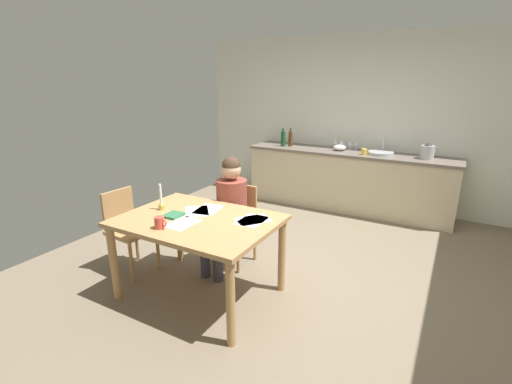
# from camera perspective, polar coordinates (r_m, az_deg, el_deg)

# --- Properties ---
(ground_plane) EXTENTS (5.20, 5.20, 0.04)m
(ground_plane) POSITION_cam_1_polar(r_m,az_deg,el_deg) (3.99, 4.58, -12.24)
(ground_plane) COLOR #7A6B56
(wall_back) EXTENTS (5.20, 0.12, 2.60)m
(wall_back) POSITION_cam_1_polar(r_m,az_deg,el_deg) (5.98, 15.63, 10.49)
(wall_back) COLOR silver
(wall_back) RESTS_ON ground
(kitchen_counter) EXTENTS (3.10, 0.64, 0.90)m
(kitchen_counter) POSITION_cam_1_polar(r_m,az_deg,el_deg) (5.79, 14.08, 1.83)
(kitchen_counter) COLOR beige
(kitchen_counter) RESTS_ON ground
(dining_table) EXTENTS (1.37, 1.00, 0.76)m
(dining_table) POSITION_cam_1_polar(r_m,az_deg,el_deg) (3.30, -9.06, -5.75)
(dining_table) COLOR tan
(dining_table) RESTS_ON ground
(chair_at_table) EXTENTS (0.41, 0.41, 0.85)m
(chair_at_table) POSITION_cam_1_polar(r_m,az_deg,el_deg) (3.96, -3.08, -4.50)
(chair_at_table) COLOR tan
(chair_at_table) RESTS_ON ground
(person_seated) EXTENTS (0.33, 0.60, 1.19)m
(person_seated) POSITION_cam_1_polar(r_m,az_deg,el_deg) (3.78, -4.38, -2.31)
(person_seated) COLOR brown
(person_seated) RESTS_ON ground
(chair_side_empty) EXTENTS (0.43, 0.43, 0.86)m
(chair_side_empty) POSITION_cam_1_polar(r_m,az_deg,el_deg) (4.00, -19.49, -5.21)
(chair_side_empty) COLOR tan
(chair_side_empty) RESTS_ON ground
(coffee_mug) EXTENTS (0.12, 0.08, 0.10)m
(coffee_mug) POSITION_cam_1_polar(r_m,az_deg,el_deg) (3.11, -14.89, -4.67)
(coffee_mug) COLOR #D84C3F
(coffee_mug) RESTS_ON dining_table
(candlestick) EXTENTS (0.06, 0.06, 0.25)m
(candlestick) POSITION_cam_1_polar(r_m,az_deg,el_deg) (3.53, -14.65, -1.62)
(candlestick) COLOR gold
(candlestick) RESTS_ON dining_table
(book_magazine) EXTENTS (0.16, 0.18, 0.02)m
(book_magazine) POSITION_cam_1_polar(r_m,az_deg,el_deg) (3.36, -12.81, -3.57)
(book_magazine) COLOR #326F48
(book_magazine) RESTS_ON dining_table
(paper_letter) EXTENTS (0.22, 0.30, 0.00)m
(paper_letter) POSITION_cam_1_polar(r_m,az_deg,el_deg) (3.18, -0.61, -4.49)
(paper_letter) COLOR white
(paper_letter) RESTS_ON dining_table
(paper_bill) EXTENTS (0.26, 0.33, 0.00)m
(paper_bill) POSITION_cam_1_polar(r_m,az_deg,el_deg) (3.47, -7.53, -2.72)
(paper_bill) COLOR white
(paper_bill) RESTS_ON dining_table
(paper_envelope) EXTENTS (0.21, 0.30, 0.00)m
(paper_envelope) POSITION_cam_1_polar(r_m,az_deg,el_deg) (3.18, -11.45, -4.82)
(paper_envelope) COLOR white
(paper_envelope) RESTS_ON dining_table
(paper_receipt) EXTENTS (0.35, 0.36, 0.00)m
(paper_receipt) POSITION_cam_1_polar(r_m,az_deg,el_deg) (3.44, -9.27, -2.99)
(paper_receipt) COLOR white
(paper_receipt) RESTS_ON dining_table
(paper_notice) EXTENTS (0.35, 0.36, 0.00)m
(paper_notice) POSITION_cam_1_polar(r_m,az_deg,el_deg) (3.19, -0.46, -4.38)
(paper_notice) COLOR white
(paper_notice) RESTS_ON dining_table
(sink_unit) EXTENTS (0.36, 0.36, 0.24)m
(sink_unit) POSITION_cam_1_polar(r_m,az_deg,el_deg) (5.59, 18.99, 5.84)
(sink_unit) COLOR #B2B7BC
(sink_unit) RESTS_ON kitchen_counter
(bottle_oil) EXTENTS (0.07, 0.07, 0.29)m
(bottle_oil) POSITION_cam_1_polar(r_m,az_deg,el_deg) (5.96, 4.26, 8.36)
(bottle_oil) COLOR #194C23
(bottle_oil) RESTS_ON kitchen_counter
(bottle_vinegar) EXTENTS (0.06, 0.06, 0.29)m
(bottle_vinegar) POSITION_cam_1_polar(r_m,az_deg,el_deg) (5.97, 5.43, 8.34)
(bottle_vinegar) COLOR #593319
(bottle_vinegar) RESTS_ON kitchen_counter
(mixing_bowl) EXTENTS (0.19, 0.19, 0.09)m
(mixing_bowl) POSITION_cam_1_polar(r_m,az_deg,el_deg) (5.73, 13.00, 6.81)
(mixing_bowl) COLOR white
(mixing_bowl) RESTS_ON kitchen_counter
(stovetop_kettle) EXTENTS (0.18, 0.18, 0.22)m
(stovetop_kettle) POSITION_cam_1_polar(r_m,az_deg,el_deg) (5.50, 25.33, 5.75)
(stovetop_kettle) COLOR #B7BABF
(stovetop_kettle) RESTS_ON kitchen_counter
(wine_glass_near_sink) EXTENTS (0.07, 0.07, 0.15)m
(wine_glass_near_sink) POSITION_cam_1_polar(r_m,az_deg,el_deg) (5.80, 15.47, 7.40)
(wine_glass_near_sink) COLOR silver
(wine_glass_near_sink) RESTS_ON kitchen_counter
(wine_glass_by_kettle) EXTENTS (0.07, 0.07, 0.15)m
(wine_glass_by_kettle) POSITION_cam_1_polar(r_m,az_deg,el_deg) (5.82, 14.58, 7.50)
(wine_glass_by_kettle) COLOR silver
(wine_glass_by_kettle) RESTS_ON kitchen_counter
(wine_glass_back_left) EXTENTS (0.07, 0.07, 0.15)m
(wine_glass_back_left) POSITION_cam_1_polar(r_m,az_deg,el_deg) (5.85, 13.32, 7.65)
(wine_glass_back_left) COLOR silver
(wine_glass_back_left) RESTS_ON kitchen_counter
(wine_glass_back_right) EXTENTS (0.07, 0.07, 0.15)m
(wine_glass_back_right) POSITION_cam_1_polar(r_m,az_deg,el_deg) (5.88, 12.31, 7.76)
(wine_glass_back_right) COLOR silver
(wine_glass_back_right) RESTS_ON kitchen_counter
(teacup_on_counter) EXTENTS (0.11, 0.08, 0.09)m
(teacup_on_counter) POSITION_cam_1_polar(r_m,az_deg,el_deg) (5.48, 16.63, 6.07)
(teacup_on_counter) COLOR #F2CC4C
(teacup_on_counter) RESTS_ON kitchen_counter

